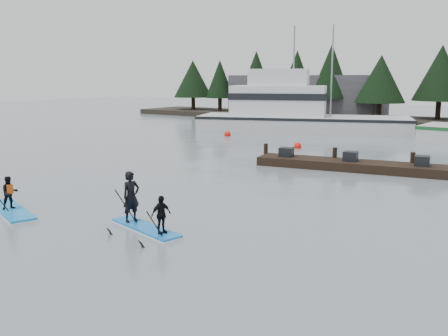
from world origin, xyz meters
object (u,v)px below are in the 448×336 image
Objects in this scene: fishing_boat_large at (296,122)px; paddleboard_duo at (142,210)px; floating_dock at (390,168)px; paddleboard_solo at (10,202)px.

fishing_boat_large is 30.87m from paddleboard_duo.
paddleboard_duo reaches higher than floating_dock.
paddleboard_solo is 1.15× the size of paddleboard_duo.
paddleboard_duo is at bearing -93.07° from fishing_boat_large.
paddleboard_duo is at bearing 32.05° from paddleboard_solo.
paddleboard_duo reaches higher than paddleboard_solo.
fishing_boat_large is 6.15× the size of paddleboard_duo.
fishing_boat_large reaches higher than paddleboard_duo.
fishing_boat_large is 20.04m from floating_dock.
paddleboard_solo is at bearing -129.96° from floating_dock.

